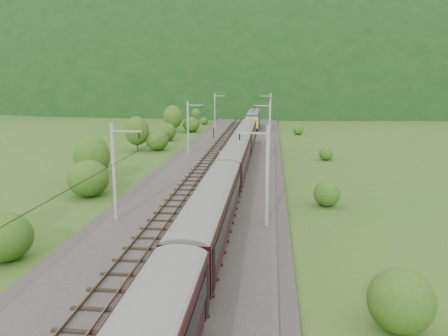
# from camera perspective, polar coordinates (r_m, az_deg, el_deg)

# --- Properties ---
(ground) EXTENTS (600.00, 600.00, 0.00)m
(ground) POSITION_cam_1_polar(r_m,az_deg,el_deg) (36.08, -4.45, -7.53)
(ground) COLOR #2D4F18
(ground) RESTS_ON ground
(railbed) EXTENTS (14.00, 220.00, 0.30)m
(railbed) POSITION_cam_1_polar(r_m,az_deg,el_deg) (45.46, -2.15, -3.19)
(railbed) COLOR #38332D
(railbed) RESTS_ON ground
(track_left) EXTENTS (2.40, 220.00, 0.27)m
(track_left) POSITION_cam_1_polar(r_m,az_deg,el_deg) (45.80, -5.13, -2.83)
(track_left) COLOR brown
(track_left) RESTS_ON railbed
(track_right) EXTENTS (2.40, 220.00, 0.27)m
(track_right) POSITION_cam_1_polar(r_m,az_deg,el_deg) (45.12, 0.87, -3.01)
(track_right) COLOR brown
(track_right) RESTS_ON railbed
(catenary_left) EXTENTS (2.54, 192.28, 8.00)m
(catenary_left) POSITION_cam_1_polar(r_m,az_deg,el_deg) (67.03, -4.66, 5.46)
(catenary_left) COLOR gray
(catenary_left) RESTS_ON railbed
(catenary_right) EXTENTS (2.54, 192.28, 8.00)m
(catenary_right) POSITION_cam_1_polar(r_m,az_deg,el_deg) (65.85, 5.91, 5.32)
(catenary_right) COLOR gray
(catenary_right) RESTS_ON railbed
(overhead_wires) EXTENTS (4.83, 198.00, 0.03)m
(overhead_wires) POSITION_cam_1_polar(r_m,az_deg,el_deg) (44.16, -2.22, 5.55)
(overhead_wires) COLOR black
(overhead_wires) RESTS_ON ground
(mountain_main) EXTENTS (504.00, 360.00, 244.00)m
(mountain_main) POSITION_cam_1_polar(r_m,az_deg,el_deg) (293.73, 4.98, 9.53)
(mountain_main) COLOR black
(mountain_main) RESTS_ON ground
(mountain_ridge) EXTENTS (336.00, 280.00, 132.00)m
(mountain_ridge) POSITION_cam_1_polar(r_m,az_deg,el_deg) (356.78, -14.80, 9.60)
(mountain_ridge) COLOR black
(mountain_ridge) RESTS_ON ground
(train) EXTENTS (2.71, 128.44, 4.70)m
(train) POSITION_cam_1_polar(r_m,az_deg,el_deg) (40.32, 0.32, -0.59)
(train) COLOR black
(train) RESTS_ON ground
(hazard_post_near) EXTENTS (0.18, 0.18, 1.66)m
(hazard_post_near) POSITION_cam_1_polar(r_m,az_deg,el_deg) (59.90, -0.55, 1.47)
(hazard_post_near) COLOR red
(hazard_post_near) RESTS_ON railbed
(hazard_post_far) EXTENTS (0.14, 0.14, 1.30)m
(hazard_post_far) POSITION_cam_1_polar(r_m,az_deg,el_deg) (94.02, 2.52, 5.16)
(hazard_post_far) COLOR red
(hazard_post_far) RESTS_ON railbed
(signal) EXTENTS (0.26, 0.26, 2.39)m
(signal) POSITION_cam_1_polar(r_m,az_deg,el_deg) (83.84, -1.39, 4.86)
(signal) COLOR black
(signal) RESTS_ON railbed
(vegetation_left) EXTENTS (9.76, 145.56, 6.18)m
(vegetation_left) POSITION_cam_1_polar(r_m,az_deg,el_deg) (53.94, -15.89, 1.36)
(vegetation_left) COLOR #274F15
(vegetation_left) RESTS_ON ground
(vegetation_right) EXTENTS (5.84, 100.89, 2.81)m
(vegetation_right) POSITION_cam_1_polar(r_m,az_deg,el_deg) (31.98, 16.40, -8.27)
(vegetation_right) COLOR #274F15
(vegetation_right) RESTS_ON ground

